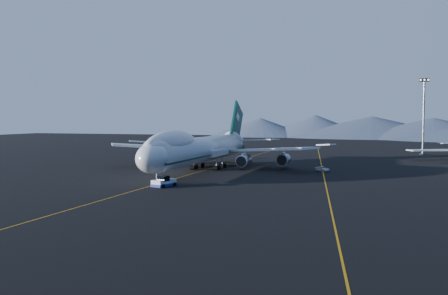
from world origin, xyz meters
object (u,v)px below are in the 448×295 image
(pushback_tug, at_px, (164,183))
(service_van, at_px, (322,169))
(floodlight_mast, at_px, (424,116))
(boeing_747, at_px, (201,149))

(pushback_tug, relative_size, service_van, 1.26)
(floodlight_mast, bearing_deg, service_van, -112.17)
(boeing_747, distance_m, floodlight_mast, 99.61)
(floodlight_mast, bearing_deg, pushback_tug, -117.06)
(boeing_747, height_order, pushback_tug, boeing_747)
(boeing_747, relative_size, pushback_tug, 12.61)
(service_van, distance_m, floodlight_mast, 77.78)
(service_van, relative_size, floodlight_mast, 0.16)
(pushback_tug, xyz_separation_m, floodlight_mast, (55.89, 109.40, 13.74))
(boeing_747, bearing_deg, pushback_tug, -84.20)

